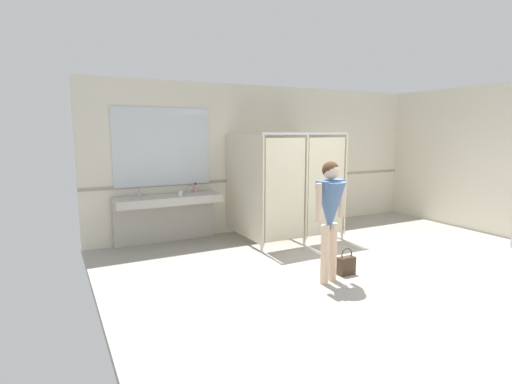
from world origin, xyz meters
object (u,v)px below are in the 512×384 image
at_px(handbag, 346,265).
at_px(paper_cup, 180,194).
at_px(soap_dispenser, 196,188).
at_px(person_standing, 330,207).

bearing_deg(handbag, paper_cup, 122.73).
height_order(soap_dispenser, paper_cup, soap_dispenser).
relative_size(person_standing, paper_cup, 19.78).
bearing_deg(paper_cup, handbag, -57.27).
relative_size(handbag, paper_cup, 4.76).
distance_m(person_standing, soap_dispenser, 3.03).
height_order(person_standing, handbag, person_standing).
xyz_separation_m(person_standing, paper_cup, (-1.23, 2.63, -0.10)).
distance_m(soap_dispenser, paper_cup, 0.47).
xyz_separation_m(person_standing, soap_dispenser, (-0.85, 2.91, -0.06)).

